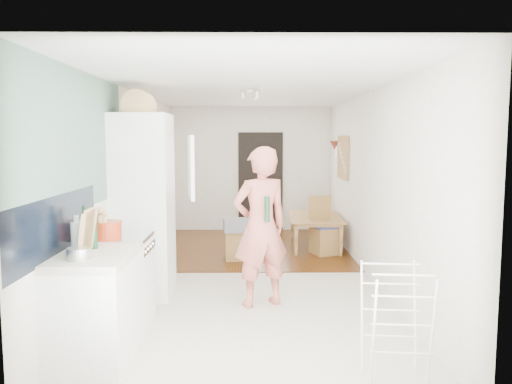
{
  "coord_description": "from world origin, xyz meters",
  "views": [
    {
      "loc": [
        0.0,
        -6.61,
        1.85
      ],
      "look_at": [
        0.07,
        0.2,
        1.14
      ],
      "focal_mm": 35.0,
      "sensor_mm": 36.0,
      "label": 1
    }
  ],
  "objects_px": {
    "person": "(261,213)",
    "stool": "(237,245)",
    "dining_chair": "(325,226)",
    "drying_rack": "(395,323)",
    "dining_table": "(316,234)"
  },
  "relations": [
    {
      "from": "person",
      "to": "stool",
      "type": "bearing_deg",
      "value": -104.42
    },
    {
      "from": "dining_chair",
      "to": "drying_rack",
      "type": "height_order",
      "value": "dining_chair"
    },
    {
      "from": "dining_table",
      "to": "dining_chair",
      "type": "relative_size",
      "value": 1.4
    },
    {
      "from": "person",
      "to": "drying_rack",
      "type": "bearing_deg",
      "value": 96.88
    },
    {
      "from": "person",
      "to": "stool",
      "type": "xyz_separation_m",
      "value": [
        -0.33,
        2.1,
        -0.82
      ]
    },
    {
      "from": "stool",
      "to": "drying_rack",
      "type": "distance_m",
      "value": 4.07
    },
    {
      "from": "dining_table",
      "to": "stool",
      "type": "bearing_deg",
      "value": 126.04
    },
    {
      "from": "person",
      "to": "drying_rack",
      "type": "height_order",
      "value": "person"
    },
    {
      "from": "dining_table",
      "to": "dining_chair",
      "type": "height_order",
      "value": "dining_chair"
    },
    {
      "from": "dining_table",
      "to": "drying_rack",
      "type": "distance_m",
      "value": 4.75
    },
    {
      "from": "dining_chair",
      "to": "stool",
      "type": "relative_size",
      "value": 2.04
    },
    {
      "from": "person",
      "to": "dining_table",
      "type": "relative_size",
      "value": 1.59
    },
    {
      "from": "dining_table",
      "to": "person",
      "type": "bearing_deg",
      "value": 163.45
    },
    {
      "from": "dining_table",
      "to": "dining_chair",
      "type": "bearing_deg",
      "value": -170.17
    },
    {
      "from": "person",
      "to": "dining_table",
      "type": "height_order",
      "value": "person"
    }
  ]
}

